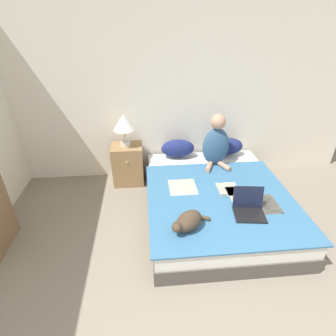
{
  "coord_description": "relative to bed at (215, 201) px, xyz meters",
  "views": [
    {
      "loc": [
        -0.43,
        -0.48,
        2.26
      ],
      "look_at": [
        -0.18,
        2.13,
        0.74
      ],
      "focal_mm": 28.0,
      "sensor_mm": 36.0,
      "label": 1
    }
  ],
  "objects": [
    {
      "name": "person_sitting",
      "position": [
        0.13,
        0.63,
        0.52
      ],
      "size": [
        0.38,
        0.37,
        0.75
      ],
      "color": "#33567A",
      "rests_on": "bed"
    },
    {
      "name": "nightstand",
      "position": [
        -1.14,
        0.87,
        0.12
      ],
      "size": [
        0.45,
        0.39,
        0.62
      ],
      "color": "#937047",
      "rests_on": "ground_plane"
    },
    {
      "name": "pillow_near",
      "position": [
        -0.38,
        0.91,
        0.33
      ],
      "size": [
        0.5,
        0.25,
        0.27
      ],
      "color": "navy",
      "rests_on": "bed"
    },
    {
      "name": "cat_tabby",
      "position": [
        -0.47,
        -0.69,
        0.3
      ],
      "size": [
        0.44,
        0.35,
        0.2
      ],
      "rotation": [
        0.0,
        0.0,
        -2.48
      ],
      "color": "#473828",
      "rests_on": "bed"
    },
    {
      "name": "table_lamp",
      "position": [
        -1.15,
        0.87,
        0.77
      ],
      "size": [
        0.3,
        0.3,
        0.48
      ],
      "color": "beige",
      "rests_on": "nightstand"
    },
    {
      "name": "pillow_far",
      "position": [
        0.38,
        0.91,
        0.33
      ],
      "size": [
        0.5,
        0.25,
        0.27
      ],
      "color": "navy",
      "rests_on": "bed"
    },
    {
      "name": "laptop_open",
      "position": [
        0.23,
        -0.5,
        0.25
      ],
      "size": [
        0.36,
        0.35,
        0.27
      ],
      "rotation": [
        0.0,
        0.0,
        -0.13
      ],
      "color": "black",
      "rests_on": "bed"
    },
    {
      "name": "wall_back",
      "position": [
        -0.43,
        1.13,
        1.08
      ],
      "size": [
        5.59,
        0.05,
        2.55
      ],
      "color": "silver",
      "rests_on": "ground_plane"
    },
    {
      "name": "bed",
      "position": [
        0.0,
        0.0,
        0.0
      ],
      "size": [
        1.73,
        2.11,
        0.39
      ],
      "color": "#4C4742",
      "rests_on": "ground_plane"
    }
  ]
}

